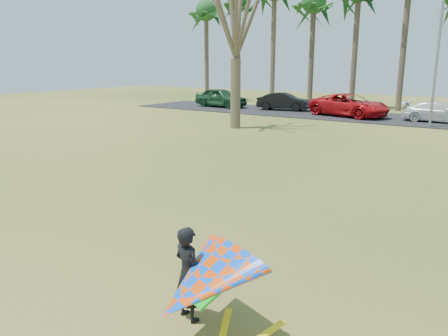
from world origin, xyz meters
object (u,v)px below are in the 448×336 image
Objects in this scene: car_0 at (221,97)px; car_2 at (349,105)px; car_1 at (284,102)px; bare_tree_left at (236,11)px; kite_flyer at (200,283)px; car_3 at (439,112)px; streetlight at (440,54)px.

car_2 is (11.99, -0.50, -0.02)m from car_0.
car_1 is at bearing -79.41° from car_0.
kite_flyer is at bearing -58.57° from bare_tree_left.
car_3 is at bearing -71.95° from car_2.
streetlight is at bearing -176.68° from car_3.
car_1 is at bearing 86.62° from car_3.
bare_tree_left is 1.21× the size of streetlight.
bare_tree_left is at bearing 173.45° from car_2.
streetlight is 1.34× the size of car_2.
car_1 is 12.09m from car_3.
bare_tree_left is 12.43m from car_1.
car_1 is (6.00, 0.65, -0.12)m from car_0.
streetlight is (10.16, 7.00, -2.45)m from bare_tree_left.
kite_flyer reaches higher than car_3.
kite_flyer is (11.11, -18.18, -6.07)m from bare_tree_left.
car_0 is 1.13× the size of car_1.
streetlight reaches higher than car_0.
car_3 is at bearing -86.52° from car_0.
car_0 is at bearing 124.16° from kite_flyer.
car_2 is 1.31× the size of car_3.
kite_flyer is at bearing -149.32° from car_2.
car_3 is (6.07, 0.19, -0.17)m from car_2.
car_0 is (-18.16, 2.98, -3.56)m from streetlight.
car_1 is 31.65m from kite_flyer.
car_3 is (10.06, 9.68, -6.19)m from bare_tree_left.
kite_flyer is (19.11, -28.17, -0.07)m from car_0.
bare_tree_left is 2.12× the size of car_3.
car_1 is (-2.00, 10.63, -6.13)m from bare_tree_left.
streetlight is 4.60m from car_3.
car_3 is at bearing -104.52° from car_1.
kite_flyer is at bearing -176.70° from car_3.
car_1 is 0.74× the size of car_2.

